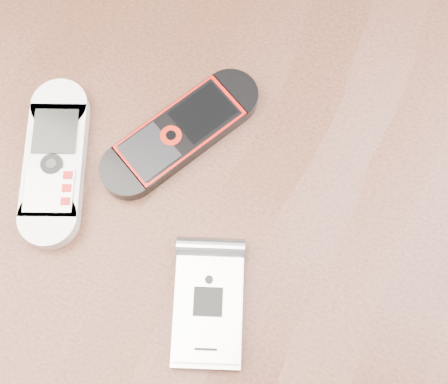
{
  "coord_description": "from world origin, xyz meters",
  "views": [
    {
      "loc": [
        0.08,
        -0.16,
        1.27
      ],
      "look_at": [
        0.01,
        0.0,
        0.76
      ],
      "focal_mm": 50.0,
      "sensor_mm": 36.0,
      "label": 1
    }
  ],
  "objects_px": {
    "nokia_white": "(55,161)",
    "motorola_razr": "(208,307)",
    "table": "(220,225)",
    "nokia_black_red": "(181,133)"
  },
  "relations": [
    {
      "from": "nokia_white",
      "to": "motorola_razr",
      "type": "bearing_deg",
      "value": -42.49
    },
    {
      "from": "table",
      "to": "nokia_black_red",
      "type": "distance_m",
      "value": 0.13
    },
    {
      "from": "nokia_white",
      "to": "nokia_black_red",
      "type": "relative_size",
      "value": 0.94
    },
    {
      "from": "nokia_black_red",
      "to": "motorola_razr",
      "type": "distance_m",
      "value": 0.16
    },
    {
      "from": "table",
      "to": "motorola_razr",
      "type": "bearing_deg",
      "value": -70.55
    },
    {
      "from": "table",
      "to": "nokia_black_red",
      "type": "height_order",
      "value": "nokia_black_red"
    },
    {
      "from": "nokia_black_red",
      "to": "table",
      "type": "bearing_deg",
      "value": -6.97
    },
    {
      "from": "table",
      "to": "nokia_black_red",
      "type": "bearing_deg",
      "value": 146.35
    },
    {
      "from": "table",
      "to": "nokia_black_red",
      "type": "xyz_separation_m",
      "value": [
        -0.05,
        0.04,
        0.11
      ]
    },
    {
      "from": "motorola_razr",
      "to": "table",
      "type": "bearing_deg",
      "value": 87.35
    }
  ]
}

